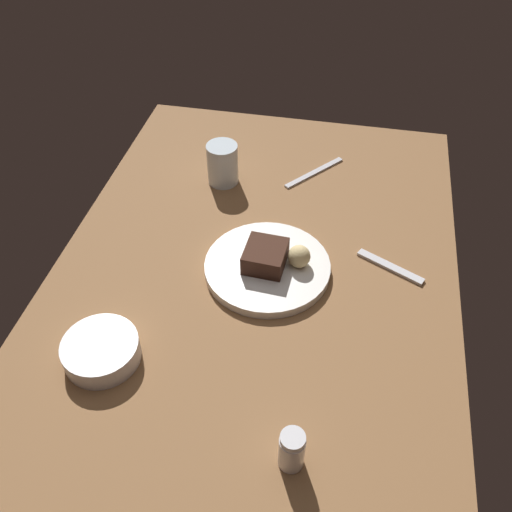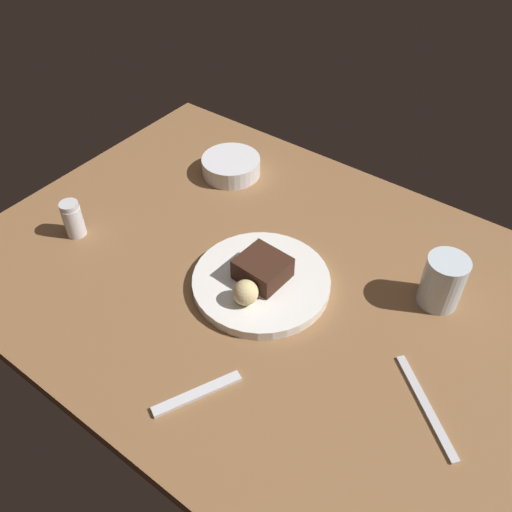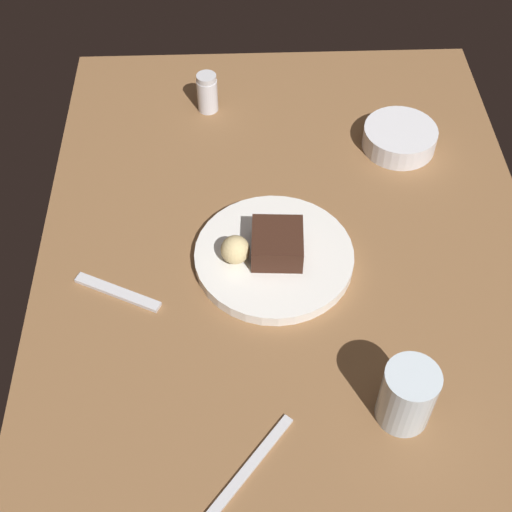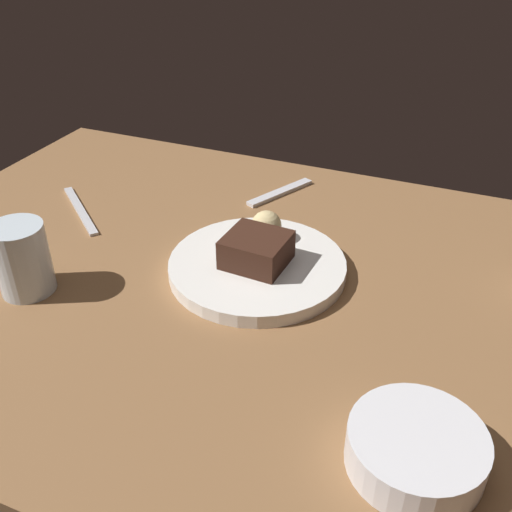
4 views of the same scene
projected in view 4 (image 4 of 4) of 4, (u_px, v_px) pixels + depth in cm
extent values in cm
cube|color=brown|center=(243.00, 288.00, 86.35)|extent=(120.00, 84.00, 3.00)
cylinder|color=white|center=(257.00, 267.00, 86.72)|extent=(26.21, 26.21, 2.02)
cube|color=#381E14|center=(256.00, 250.00, 84.59)|extent=(9.23, 8.73, 4.43)
sphere|color=#DBC184|center=(267.00, 226.00, 90.14)|extent=(4.71, 4.71, 4.71)
cylinder|color=silver|center=(22.00, 259.00, 80.88)|extent=(7.57, 7.57, 10.33)
cylinder|color=silver|center=(416.00, 449.00, 57.76)|extent=(13.82, 13.82, 4.22)
cube|color=silver|center=(280.00, 192.00, 108.52)|extent=(8.20, 14.27, 0.70)
cube|color=silver|center=(80.00, 210.00, 102.95)|extent=(15.55, 13.17, 0.50)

